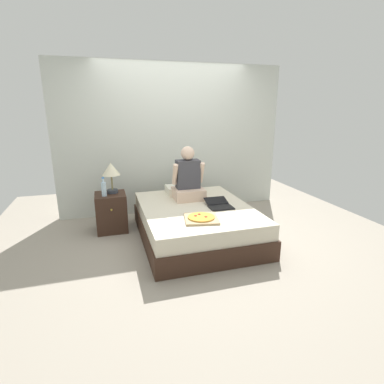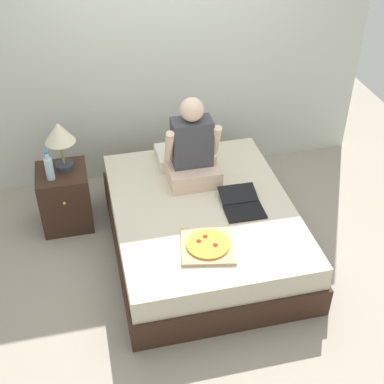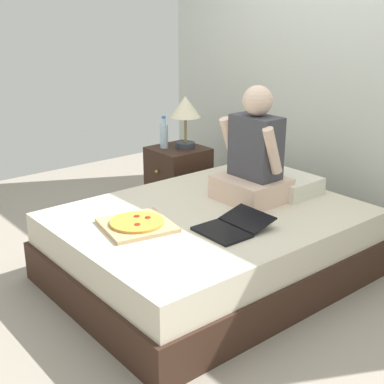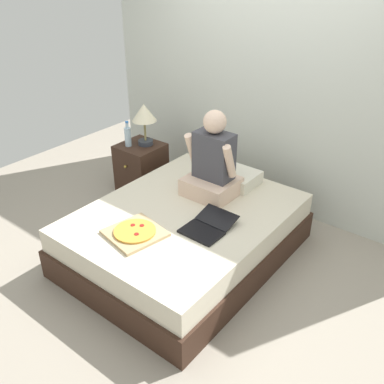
{
  "view_description": "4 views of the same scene",
  "coord_description": "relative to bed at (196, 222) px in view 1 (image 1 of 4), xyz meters",
  "views": [
    {
      "loc": [
        -1.18,
        -3.75,
        1.79
      ],
      "look_at": [
        -0.08,
        -0.08,
        0.7
      ],
      "focal_mm": 28.0,
      "sensor_mm": 36.0,
      "label": 1
    },
    {
      "loc": [
        -0.88,
        -3.37,
        3.21
      ],
      "look_at": [
        -0.11,
        -0.07,
        0.67
      ],
      "focal_mm": 50.0,
      "sensor_mm": 36.0,
      "label": 2
    },
    {
      "loc": [
        2.42,
        -2.14,
        1.74
      ],
      "look_at": [
        -0.02,
        -0.14,
        0.63
      ],
      "focal_mm": 50.0,
      "sensor_mm": 36.0,
      "label": 3
    },
    {
      "loc": [
        1.95,
        -2.38,
        2.39
      ],
      "look_at": [
        0.06,
        0.02,
        0.66
      ],
      "focal_mm": 40.0,
      "sensor_mm": 36.0,
      "label": 4
    }
  ],
  "objects": [
    {
      "name": "wall_back",
      "position": [
        0.0,
        1.33,
        1.02
      ],
      "size": [
        3.89,
        0.12,
        2.5
      ],
      "primitive_type": "cube",
      "color": "silver",
      "rests_on": "ground"
    },
    {
      "name": "bed",
      "position": [
        0.0,
        0.0,
        0.0
      ],
      "size": [
        1.51,
        1.94,
        0.47
      ],
      "color": "#382319",
      "rests_on": "ground"
    },
    {
      "name": "pillow",
      "position": [
        0.0,
        0.69,
        0.3
      ],
      "size": [
        0.52,
        0.34,
        0.12
      ],
      "primitive_type": "cube",
      "color": "silver",
      "rests_on": "bed"
    },
    {
      "name": "nightstand_left",
      "position": [
        -1.13,
        0.62,
        0.05
      ],
      "size": [
        0.44,
        0.47,
        0.57
      ],
      "color": "#382319",
      "rests_on": "ground"
    },
    {
      "name": "ground_plane",
      "position": [
        0.0,
        0.0,
        -0.23
      ],
      "size": [
        5.89,
        5.89,
        0.0
      ],
      "primitive_type": "plane",
      "color": "#9E9384"
    },
    {
      "name": "water_bottle",
      "position": [
        -1.21,
        0.53,
        0.45
      ],
      "size": [
        0.07,
        0.07,
        0.28
      ],
      "color": "silver",
      "rests_on": "nightstand_left"
    },
    {
      "name": "person_seated",
      "position": [
        -0.0,
        0.39,
        0.52
      ],
      "size": [
        0.47,
        0.4,
        0.78
      ],
      "color": "beige",
      "rests_on": "bed"
    },
    {
      "name": "lamp_on_left_nightstand",
      "position": [
        -1.09,
        0.67,
        0.66
      ],
      "size": [
        0.26,
        0.26,
        0.45
      ],
      "color": "#333842",
      "rests_on": "nightstand_left"
    },
    {
      "name": "laptop",
      "position": [
        0.31,
        -0.11,
        0.26
      ],
      "size": [
        0.32,
        0.42,
        0.07
      ],
      "color": "black",
      "rests_on": "bed"
    },
    {
      "name": "pizza_box",
      "position": [
        -0.09,
        -0.51,
        0.25
      ],
      "size": [
        0.47,
        0.47,
        0.05
      ],
      "color": "tan",
      "rests_on": "bed"
    }
  ]
}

